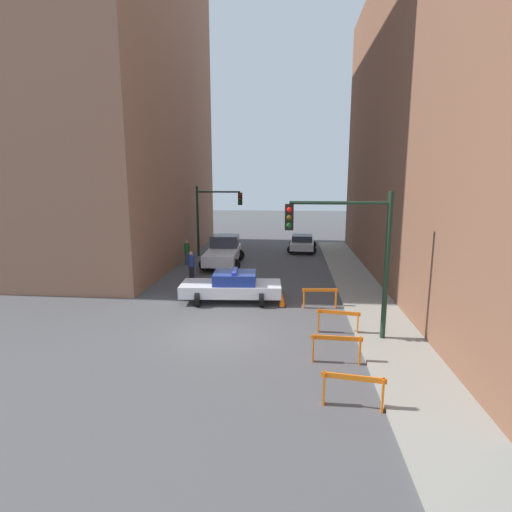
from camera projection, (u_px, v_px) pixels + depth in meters
ground_plane at (221, 333)px, 15.06m from camera, size 120.00×120.00×0.00m
sidewalk_right at (389, 337)px, 14.51m from camera, size 2.40×44.00×0.12m
building_corner_left at (81, 73)px, 27.37m from camera, size 14.00×20.00×25.70m
building_right at (509, 115)px, 20.03m from camera, size 12.00×28.00×17.75m
traffic_light_near at (353, 243)px, 13.77m from camera, size 3.64×0.35×5.20m
traffic_light_far at (212, 211)px, 29.51m from camera, size 3.44×0.35×5.20m
police_car at (232, 286)px, 18.90m from camera, size 4.81×2.57×1.52m
white_truck at (223, 252)px, 26.95m from camera, size 2.78×5.48×1.90m
parked_car_near at (302, 243)px, 32.19m from camera, size 2.43×4.39×1.31m
pedestrian_crossing at (191, 265)px, 22.83m from camera, size 0.39×0.39×1.66m
pedestrian_corner at (187, 252)px, 26.98m from camera, size 0.48×0.48×1.66m
barrier_front at (353, 386)px, 10.02m from camera, size 1.59×0.38×0.90m
barrier_mid at (337, 345)px, 12.50m from camera, size 1.60×0.23×0.90m
barrier_back at (338, 318)px, 14.88m from camera, size 1.59×0.41×0.90m
barrier_corner at (320, 295)px, 17.89m from camera, size 1.60×0.29×0.90m
traffic_cone at (282, 300)px, 18.07m from camera, size 0.36×0.36×0.66m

